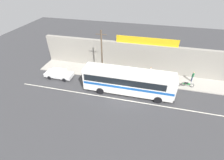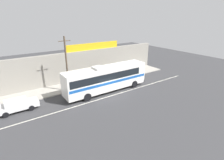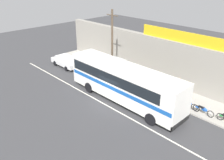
{
  "view_description": "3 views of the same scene",
  "coord_description": "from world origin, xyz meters",
  "px_view_note": "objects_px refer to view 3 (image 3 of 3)",
  "views": [
    {
      "loc": [
        2.77,
        -16.9,
        14.76
      ],
      "look_at": [
        -1.61,
        1.13,
        1.62
      ],
      "focal_mm": 25.86,
      "sensor_mm": 36.0,
      "label": 1
    },
    {
      "loc": [
        -11.54,
        -18.26,
        10.22
      ],
      "look_at": [
        1.67,
        0.92,
        1.46
      ],
      "focal_mm": 27.81,
      "sensor_mm": 36.0,
      "label": 2
    },
    {
      "loc": [
        14.17,
        -13.45,
        11.24
      ],
      "look_at": [
        -0.47,
        0.56,
        1.9
      ],
      "focal_mm": 38.03,
      "sensor_mm": 36.0,
      "label": 3
    }
  ],
  "objects_px": {
    "utility_pole": "(112,44)",
    "motorcycle_purple": "(203,110)",
    "intercity_bus": "(123,81)",
    "parked_car": "(66,61)",
    "motorcycle_orange": "(188,103)",
    "pedestrian_far_left": "(179,84)"
  },
  "relations": [
    {
      "from": "motorcycle_purple",
      "to": "pedestrian_far_left",
      "type": "height_order",
      "value": "pedestrian_far_left"
    },
    {
      "from": "motorcycle_orange",
      "to": "utility_pole",
      "type": "bearing_deg",
      "value": -178.43
    },
    {
      "from": "intercity_bus",
      "to": "motorcycle_purple",
      "type": "xyz_separation_m",
      "value": [
        6.47,
        3.08,
        -1.5
      ]
    },
    {
      "from": "parked_car",
      "to": "utility_pole",
      "type": "bearing_deg",
      "value": 14.29
    },
    {
      "from": "utility_pole",
      "to": "motorcycle_orange",
      "type": "height_order",
      "value": "utility_pole"
    },
    {
      "from": "intercity_bus",
      "to": "parked_car",
      "type": "relative_size",
      "value": 2.77
    },
    {
      "from": "motorcycle_orange",
      "to": "pedestrian_far_left",
      "type": "bearing_deg",
      "value": 140.27
    },
    {
      "from": "utility_pole",
      "to": "motorcycle_purple",
      "type": "distance_m",
      "value": 11.45
    },
    {
      "from": "intercity_bus",
      "to": "pedestrian_far_left",
      "type": "relative_size",
      "value": 7.26
    },
    {
      "from": "intercity_bus",
      "to": "pedestrian_far_left",
      "type": "height_order",
      "value": "intercity_bus"
    },
    {
      "from": "motorcycle_orange",
      "to": "intercity_bus",
      "type": "bearing_deg",
      "value": -148.09
    },
    {
      "from": "utility_pole",
      "to": "motorcycle_purple",
      "type": "bearing_deg",
      "value": 1.15
    },
    {
      "from": "intercity_bus",
      "to": "utility_pole",
      "type": "bearing_deg",
      "value": 147.11
    },
    {
      "from": "utility_pole",
      "to": "intercity_bus",
      "type": "bearing_deg",
      "value": -32.89
    },
    {
      "from": "intercity_bus",
      "to": "utility_pole",
      "type": "xyz_separation_m",
      "value": [
        -4.43,
        2.86,
        1.99
      ]
    },
    {
      "from": "parked_car",
      "to": "utility_pole",
      "type": "relative_size",
      "value": 0.58
    },
    {
      "from": "motorcycle_orange",
      "to": "motorcycle_purple",
      "type": "relative_size",
      "value": 0.97
    },
    {
      "from": "pedestrian_far_left",
      "to": "intercity_bus",
      "type": "bearing_deg",
      "value": -121.41
    },
    {
      "from": "motorcycle_orange",
      "to": "motorcycle_purple",
      "type": "distance_m",
      "value": 1.45
    },
    {
      "from": "parked_car",
      "to": "motorcycle_purple",
      "type": "relative_size",
      "value": 2.33
    },
    {
      "from": "motorcycle_purple",
      "to": "pedestrian_far_left",
      "type": "distance_m",
      "value": 3.97
    },
    {
      "from": "motorcycle_orange",
      "to": "motorcycle_purple",
      "type": "xyz_separation_m",
      "value": [
        1.45,
        -0.04,
        0.0
      ]
    }
  ]
}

